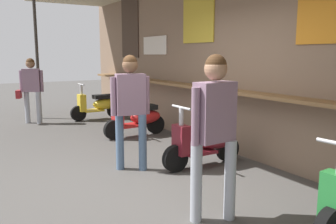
{
  "coord_description": "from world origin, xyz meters",
  "views": [
    {
      "loc": [
        4.12,
        -2.17,
        1.7
      ],
      "look_at": [
        -0.92,
        0.9,
        0.74
      ],
      "focal_mm": 37.45,
      "sensor_mm": 36.0,
      "label": 1
    }
  ],
  "objects": [
    {
      "name": "scooter_red",
      "position": [
        -2.4,
        1.08,
        0.39
      ],
      "size": [
        0.46,
        1.4,
        0.97
      ],
      "rotation": [
        0.0,
        0.0,
        -1.54
      ],
      "color": "red",
      "rests_on": "ground_plane"
    },
    {
      "name": "shopper_with_handbag",
      "position": [
        -5.02,
        -0.56,
        0.98
      ],
      "size": [
        0.4,
        0.65,
        1.62
      ],
      "rotation": [
        0.0,
        0.0,
        -0.36
      ],
      "color": "#999EA8",
      "rests_on": "ground_plane"
    },
    {
      "name": "scooter_maroon",
      "position": [
        -0.05,
        1.08,
        0.39
      ],
      "size": [
        0.46,
        1.4,
        0.97
      ],
      "rotation": [
        0.0,
        0.0,
        -1.57
      ],
      "color": "maroon",
      "rests_on": "ground_plane"
    },
    {
      "name": "shopper_browsing",
      "position": [
        1.43,
        0.02,
        1.06
      ],
      "size": [
        0.26,
        0.58,
        1.71
      ],
      "rotation": [
        0.0,
        0.0,
        3.22
      ],
      "color": "#999EA8",
      "rests_on": "ground_plane"
    },
    {
      "name": "shopper_passing",
      "position": [
        -0.48,
        -0.0,
        1.05
      ],
      "size": [
        0.33,
        0.57,
        1.7
      ],
      "rotation": [
        0.0,
        0.0,
        -0.23
      ],
      "color": "slate",
      "rests_on": "ground_plane"
    },
    {
      "name": "scooter_yellow",
      "position": [
        -4.71,
        1.08,
        0.39
      ],
      "size": [
        0.46,
        1.4,
        0.97
      ],
      "rotation": [
        0.0,
        0.0,
        -1.57
      ],
      "color": "gold",
      "rests_on": "ground_plane"
    },
    {
      "name": "ground_plane",
      "position": [
        0.0,
        0.0,
        0.0
      ],
      "size": [
        37.65,
        37.65,
        0.0
      ],
      "primitive_type": "plane",
      "color": "#474442"
    },
    {
      "name": "market_stall_facade",
      "position": [
        0.01,
        1.85,
        1.9
      ],
      "size": [
        13.45,
        2.5,
        3.43
      ],
      "color": "#7F6651",
      "rests_on": "ground_plane"
    }
  ]
}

